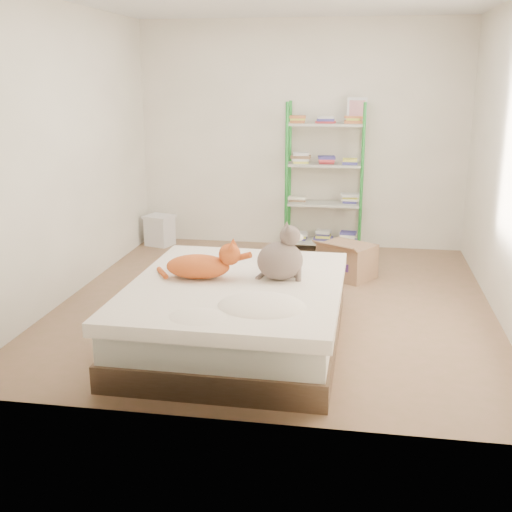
% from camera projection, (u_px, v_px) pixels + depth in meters
% --- Properties ---
extents(room, '(3.81, 4.21, 2.61)m').
position_uv_depth(room, '(277.00, 158.00, 5.45)').
color(room, '#906850').
rests_on(room, ground).
extents(bed, '(1.57, 1.95, 0.49)m').
position_uv_depth(bed, '(236.00, 314.00, 4.82)').
color(bed, '#4F3825').
rests_on(bed, ground).
extents(orange_cat, '(0.60, 0.36, 0.23)m').
position_uv_depth(orange_cat, '(198.00, 264.00, 4.83)').
color(orange_cat, '#CE5425').
rests_on(orange_cat, bed).
extents(grey_cat, '(0.43, 0.39, 0.42)m').
position_uv_depth(grey_cat, '(280.00, 253.00, 4.77)').
color(grey_cat, '#68564D').
rests_on(grey_cat, bed).
extents(shelf_unit, '(0.88, 0.36, 1.74)m').
position_uv_depth(shelf_unit, '(325.00, 179.00, 7.31)').
color(shelf_unit, green).
rests_on(shelf_unit, ground).
extents(cardboard_box, '(0.63, 0.66, 0.40)m').
position_uv_depth(cardboard_box, '(347.00, 261.00, 6.46)').
color(cardboard_box, '#A47659').
rests_on(cardboard_box, ground).
extents(white_bin, '(0.39, 0.36, 0.36)m').
position_uv_depth(white_bin, '(160.00, 230.00, 7.70)').
color(white_bin, silver).
rests_on(white_bin, ground).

